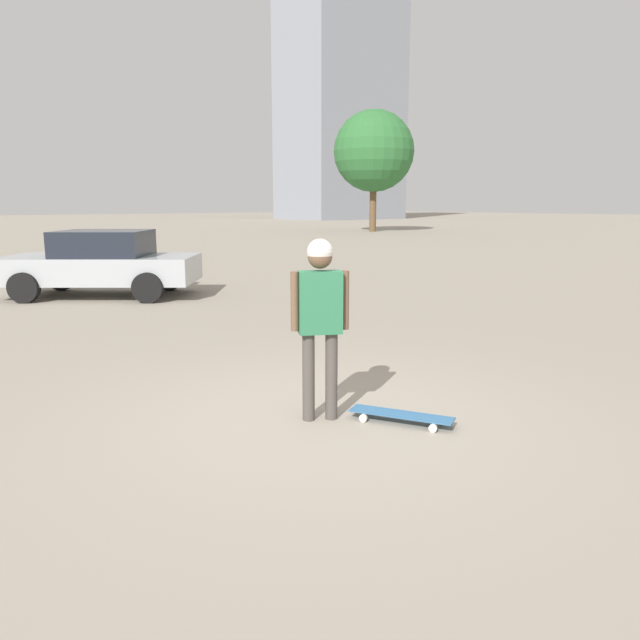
% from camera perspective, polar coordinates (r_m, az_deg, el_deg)
% --- Properties ---
extents(ground_plane, '(220.00, 220.00, 0.00)m').
position_cam_1_polar(ground_plane, '(5.90, -0.00, -9.04)').
color(ground_plane, gray).
extents(person, '(0.37, 0.47, 1.68)m').
position_cam_1_polar(person, '(5.64, -0.00, 1.18)').
color(person, '#4C4742').
rests_on(person, ground_plane).
extents(skateboard, '(0.95, 0.62, 0.09)m').
position_cam_1_polar(skateboard, '(5.83, 7.44, -8.64)').
color(skateboard, '#336693').
rests_on(skateboard, ground_plane).
extents(car_parked_near, '(4.00, 4.31, 1.41)m').
position_cam_1_polar(car_parked_near, '(14.25, -19.34, 4.96)').
color(car_parked_near, '#ADB2B7').
rests_on(car_parked_near, ground_plane).
extents(building_block_distant, '(9.62, 14.13, 41.51)m').
position_cam_1_polar(building_block_distant, '(83.15, 1.94, 23.68)').
color(building_block_distant, gray).
rests_on(building_block_distant, ground_plane).
extents(tree_distant, '(5.59, 5.59, 8.34)m').
position_cam_1_polar(tree_distant, '(44.96, 4.94, 15.12)').
color(tree_distant, brown).
rests_on(tree_distant, ground_plane).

